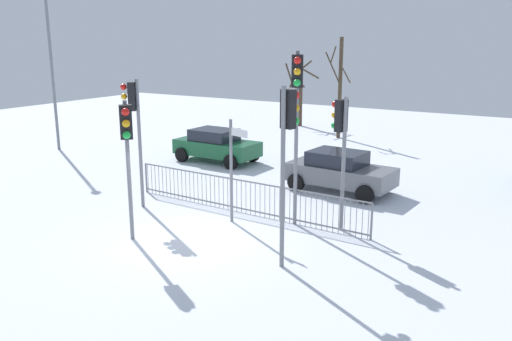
% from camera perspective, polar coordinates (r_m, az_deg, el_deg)
% --- Properties ---
extents(ground_plane, '(60.00, 60.00, 0.00)m').
position_cam_1_polar(ground_plane, '(14.98, -7.14, -7.37)').
color(ground_plane, white).
extents(traffic_light_mid_right, '(0.36, 0.56, 4.39)m').
position_cam_1_polar(traffic_light_mid_right, '(12.41, 3.36, 3.70)').
color(traffic_light_mid_right, slate).
rests_on(traffic_light_mid_right, ground).
extents(traffic_light_mid_left, '(0.54, 0.39, 3.87)m').
position_cam_1_polar(traffic_light_mid_left, '(15.19, 9.05, 3.97)').
color(traffic_light_mid_left, slate).
rests_on(traffic_light_mid_left, ground).
extents(traffic_light_foreground_left, '(0.40, 0.53, 5.08)m').
position_cam_1_polar(traffic_light_foreground_left, '(15.18, 4.38, 7.44)').
color(traffic_light_foreground_left, slate).
rests_on(traffic_light_foreground_left, ground).
extents(traffic_light_rear_left, '(0.50, 0.43, 4.19)m').
position_cam_1_polar(traffic_light_rear_left, '(17.47, -12.94, 5.87)').
color(traffic_light_rear_left, slate).
rests_on(traffic_light_rear_left, ground).
extents(traffic_light_foreground_right, '(0.47, 0.47, 3.85)m').
position_cam_1_polar(traffic_light_foreground_right, '(14.43, -13.62, 3.18)').
color(traffic_light_foreground_right, slate).
rests_on(traffic_light_foreground_right, ground).
extents(direction_sign_post, '(0.76, 0.29, 3.13)m').
position_cam_1_polar(direction_sign_post, '(15.79, -2.53, 0.51)').
color(direction_sign_post, slate).
rests_on(direction_sign_post, ground).
extents(pedestrian_guard_railing, '(8.63, 0.41, 1.07)m').
position_cam_1_polar(pedestrian_guard_railing, '(16.96, -1.33, -2.73)').
color(pedestrian_guard_railing, slate).
rests_on(pedestrian_guard_railing, ground).
extents(car_grey_near, '(3.91, 2.14, 1.47)m').
position_cam_1_polar(car_grey_near, '(19.52, 8.92, -0.02)').
color(car_grey_near, slate).
rests_on(car_grey_near, ground).
extents(car_green_mid, '(3.83, 1.99, 1.47)m').
position_cam_1_polar(car_green_mid, '(24.04, -4.25, 2.74)').
color(car_green_mid, '#195933').
rests_on(car_green_mid, ground).
extents(street_lamp, '(0.36, 0.36, 8.05)m').
position_cam_1_polar(street_lamp, '(28.08, -21.11, 11.80)').
color(street_lamp, slate).
rests_on(street_lamp, ground).
extents(bare_tree_left, '(2.34, 2.11, 4.08)m').
position_cam_1_polar(bare_tree_left, '(33.99, 4.67, 8.35)').
color(bare_tree_left, '#473828').
rests_on(bare_tree_left, ground).
extents(bare_tree_centre, '(1.34, 1.22, 5.50)m').
position_cam_1_polar(bare_tree_centre, '(29.95, 8.92, 8.86)').
color(bare_tree_centre, '#473828').
rests_on(bare_tree_centre, ground).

